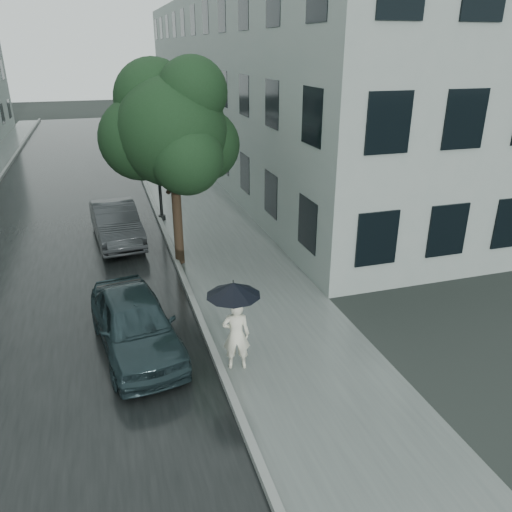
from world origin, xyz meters
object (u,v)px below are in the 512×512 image
object	(u,v)px
car_near	(135,323)
lamp_post	(153,148)
pedestrian	(236,335)
car_far	(116,223)
street_tree	(171,129)

from	to	relation	value
car_near	lamp_post	bearing A→B (deg)	72.47
car_near	pedestrian	bearing A→B (deg)	-41.31
lamp_post	car_far	size ratio (longest dim) A/B	1.22
lamp_post	car_far	world-z (taller)	lamp_post
lamp_post	car_near	xyz separation A→B (m)	(-1.55, -9.00, -2.15)
street_tree	car_near	distance (m)	6.10
street_tree	car_near	bearing A→B (deg)	-109.85
street_tree	car_far	bearing A→B (deg)	126.51
pedestrian	lamp_post	bearing A→B (deg)	-74.83
pedestrian	street_tree	distance (m)	6.90
street_tree	car_far	size ratio (longest dim) A/B	1.52
lamp_post	car_far	distance (m)	3.27
street_tree	lamp_post	bearing A→B (deg)	92.08
pedestrian	car_near	world-z (taller)	pedestrian
pedestrian	car_far	distance (m)	8.69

